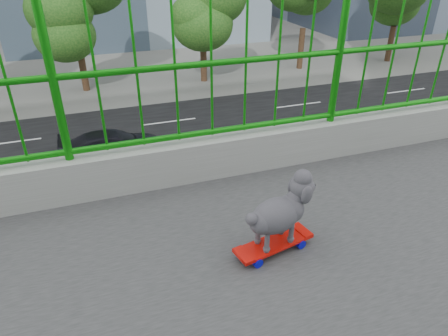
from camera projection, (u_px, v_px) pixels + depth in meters
name	position (u px, v px, depth m)	size (l,w,h in m)	color
street_trees	(21.00, 18.00, 23.34)	(5.30, 60.40, 7.26)	black
skateboard	(274.00, 244.00, 2.29)	(0.23, 0.50, 0.06)	red
poodle	(280.00, 211.00, 2.19)	(0.25, 0.46, 0.39)	#2C292E
car_3	(114.00, 146.00, 17.83)	(1.84, 4.53, 1.31)	black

